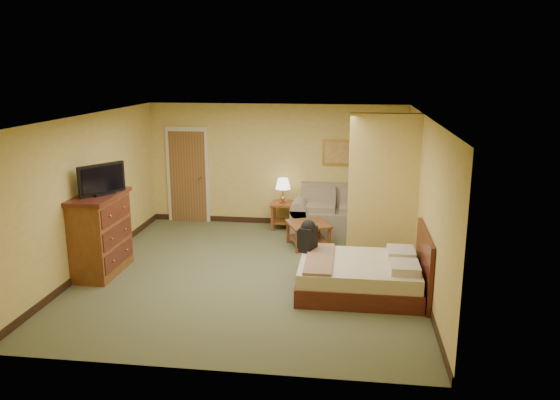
% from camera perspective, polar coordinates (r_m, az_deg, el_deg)
% --- Properties ---
extents(floor, '(6.00, 6.00, 0.00)m').
position_cam_1_polar(floor, '(9.20, -2.96, -7.66)').
color(floor, '#525738').
rests_on(floor, ground).
extents(ceiling, '(6.00, 6.00, 0.00)m').
position_cam_1_polar(ceiling, '(8.59, -3.18, 8.69)').
color(ceiling, white).
rests_on(ceiling, back_wall).
extents(back_wall, '(5.50, 0.02, 2.60)m').
position_cam_1_polar(back_wall, '(11.70, -0.40, 3.67)').
color(back_wall, '#D3B75A').
rests_on(back_wall, floor).
extents(left_wall, '(0.02, 6.00, 2.60)m').
position_cam_1_polar(left_wall, '(9.68, -19.29, 0.72)').
color(left_wall, '#D3B75A').
rests_on(left_wall, floor).
extents(right_wall, '(0.02, 6.00, 2.60)m').
position_cam_1_polar(right_wall, '(8.74, 14.96, -0.32)').
color(right_wall, '#D3B75A').
rests_on(right_wall, floor).
extents(partition, '(1.20, 0.15, 2.60)m').
position_cam_1_polar(partition, '(9.58, 10.71, 1.13)').
color(partition, '#D3B75A').
rests_on(partition, floor).
extents(door, '(0.94, 0.16, 2.10)m').
position_cam_1_polar(door, '(12.14, -9.59, 2.55)').
color(door, beige).
rests_on(door, floor).
extents(baseboard, '(5.50, 0.02, 0.12)m').
position_cam_1_polar(baseboard, '(11.98, -0.40, -2.19)').
color(baseboard, black).
rests_on(baseboard, floor).
extents(loveseat, '(1.90, 0.88, 0.96)m').
position_cam_1_polar(loveseat, '(11.41, 6.01, -1.77)').
color(loveseat, gray).
rests_on(loveseat, floor).
extents(side_table, '(0.51, 0.51, 0.56)m').
position_cam_1_polar(side_table, '(11.54, 0.31, -1.21)').
color(side_table, brown).
rests_on(side_table, floor).
extents(table_lamp, '(0.32, 0.32, 0.52)m').
position_cam_1_polar(table_lamp, '(11.41, 0.31, 1.65)').
color(table_lamp, '#B77F43').
rests_on(table_lamp, side_table).
extents(coffee_table, '(0.95, 0.95, 0.47)m').
position_cam_1_polar(coffee_table, '(10.41, 2.98, -3.12)').
color(coffee_table, brown).
rests_on(coffee_table, floor).
extents(wall_picture, '(0.71, 0.04, 0.55)m').
position_cam_1_polar(wall_picture, '(11.52, 6.22, 4.94)').
color(wall_picture, '#B78E3F').
rests_on(wall_picture, back_wall).
extents(dresser, '(0.66, 1.26, 1.35)m').
position_cam_1_polar(dresser, '(9.47, -18.26, -3.37)').
color(dresser, brown).
rests_on(dresser, floor).
extents(tv, '(0.50, 0.73, 0.50)m').
position_cam_1_polar(tv, '(9.21, -18.13, 1.99)').
color(tv, black).
rests_on(tv, dresser).
extents(bed, '(1.90, 1.55, 1.00)m').
position_cam_1_polar(bed, '(8.46, 8.71, -7.78)').
color(bed, '#461810').
rests_on(bed, floor).
extents(backpack, '(0.30, 0.35, 0.51)m').
position_cam_1_polar(backpack, '(8.69, 2.98, -3.63)').
color(backpack, black).
rests_on(backpack, bed).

